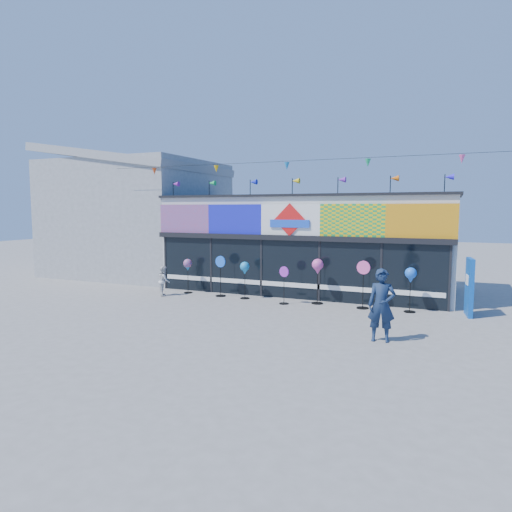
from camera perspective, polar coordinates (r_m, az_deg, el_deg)
The scene contains 13 objects.
ground at distance 15.02m, azimuth -0.14°, elevation -7.63°, with size 80.00×80.00×0.00m, color slate.
kite_shop at distance 20.24m, azimuth 6.61°, elevation 1.70°, with size 16.00×5.70×5.31m.
neighbour_building at distance 25.82m, azimuth -14.47°, elevation 5.01°, with size 8.18×7.20×6.87m.
blue_sign at distance 16.57m, azimuth 25.12°, elevation -3.53°, with size 0.25×0.97×1.91m.
spinner_0 at distance 19.28m, azimuth -8.53°, elevation -1.22°, with size 0.36×0.36×1.44m.
spinner_1 at distance 18.43m, azimuth -4.46°, elevation -2.38°, with size 0.46×0.42×1.64m.
spinner_2 at distance 17.85m, azimuth -1.41°, elevation -1.65°, with size 0.37×0.37×1.46m.
spinner_3 at distance 16.93m, azimuth 3.52°, elevation -3.53°, with size 0.39×0.36×1.41m.
spinner_4 at distance 17.01m, azimuth 7.71°, elevation -1.48°, with size 0.43×0.43×1.68m.
spinner_5 at distance 16.55m, azimuth 13.24°, elevation -3.35°, with size 0.48×0.43×1.70m.
spinner_6 at distance 16.35m, azimuth 18.77°, elevation -2.44°, with size 0.39×0.39×1.54m.
adult_man at distance 12.58m, azimuth 15.43°, elevation -5.96°, with size 0.71×0.47×1.95m, color #152543.
child at distance 18.99m, azimuth -11.43°, elevation -3.04°, with size 0.59×0.34×1.20m, color silver.
Camera 1 is at (5.84, -13.38, 3.50)m, focal length 32.00 mm.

